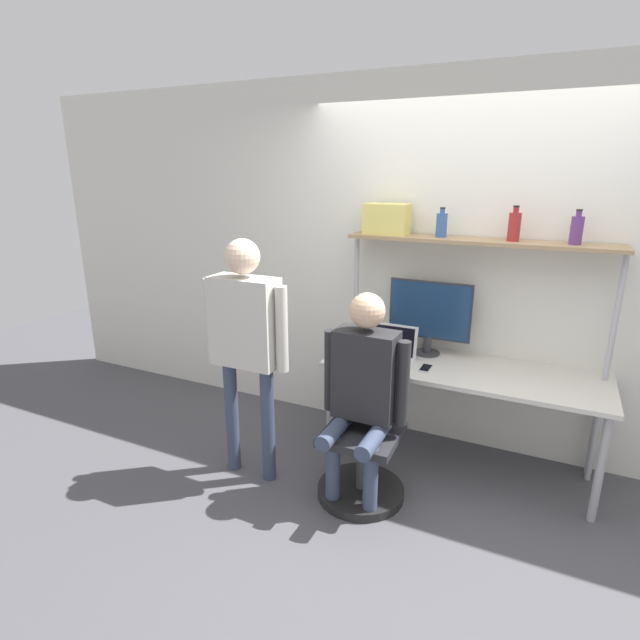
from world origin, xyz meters
The scene contains 14 objects.
ground_plane centered at (0.00, 0.00, 0.00)m, with size 12.00×12.00×0.00m, color #4C4C51.
wall_back centered at (0.00, 0.71, 1.35)m, with size 8.00×0.06×2.70m.
desk centered at (0.00, 0.35, 0.66)m, with size 1.86×0.66×0.74m.
shelf_unit centered at (0.00, 0.54, 1.37)m, with size 1.76×0.27×1.59m.
monitor centered at (-0.29, 0.53, 1.04)m, with size 0.59×0.19×0.54m.
laptop centered at (-0.50, 0.30, 0.80)m, with size 0.35×0.24×0.24m.
cell_phone centered at (-0.22, 0.23, 0.74)m, with size 0.07×0.15×0.01m.
office_chair centered at (-0.48, -0.25, 0.28)m, with size 0.56×0.56×0.92m.
person_seated centered at (-0.48, -0.30, 0.79)m, with size 0.55×0.47×1.35m.
person_standing centered at (-1.25, -0.38, 1.04)m, with size 0.61×0.22×1.63m.
bottle_purple centered at (0.57, 0.54, 1.68)m, with size 0.07×0.07×0.21m.
bottle_blue centered at (-0.25, 0.54, 1.67)m, with size 0.07×0.07×0.20m.
bottle_red centered at (0.21, 0.54, 1.68)m, with size 0.08×0.08×0.23m.
storage_box centered at (-0.64, 0.54, 1.69)m, with size 0.31×0.18×0.21m.
Camera 1 is at (0.48, -2.91, 2.03)m, focal length 28.00 mm.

